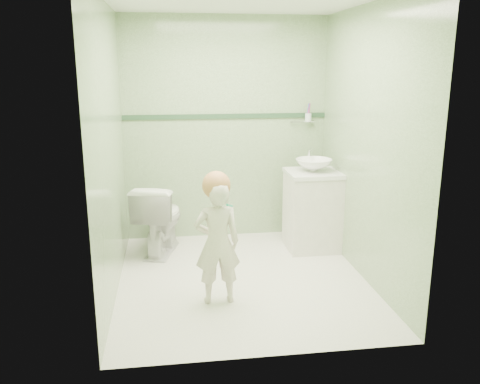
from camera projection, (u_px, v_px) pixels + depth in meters
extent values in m
plane|color=silver|center=(242.00, 279.00, 4.54)|extent=(2.50, 2.50, 0.00)
cube|color=#86A475|center=(226.00, 130.00, 5.44)|extent=(2.20, 0.04, 2.40)
cube|color=#86A475|center=(272.00, 182.00, 3.04)|extent=(2.20, 0.04, 2.40)
cube|color=#86A475|center=(110.00, 151.00, 4.09)|extent=(0.04, 2.50, 2.40)
cube|color=#86A475|center=(366.00, 146.00, 4.39)|extent=(0.04, 2.50, 2.40)
cube|color=#28482E|center=(226.00, 116.00, 5.39)|extent=(2.20, 0.02, 0.05)
cube|color=white|center=(312.00, 212.00, 5.22)|extent=(0.52, 0.50, 0.80)
cube|color=white|center=(314.00, 173.00, 5.12)|extent=(0.54, 0.52, 0.04)
imported|color=white|center=(314.00, 165.00, 5.10)|extent=(0.37, 0.37, 0.13)
cylinder|color=silver|center=(309.00, 156.00, 5.28)|extent=(0.03, 0.03, 0.18)
cylinder|color=silver|center=(310.00, 150.00, 5.21)|extent=(0.02, 0.12, 0.02)
cylinder|color=silver|center=(302.00, 122.00, 5.48)|extent=(0.26, 0.02, 0.02)
cylinder|color=silver|center=(308.00, 117.00, 5.46)|extent=(0.07, 0.07, 0.09)
cylinder|color=#D1393F|center=(309.00, 111.00, 5.45)|extent=(0.01, 0.01, 0.17)
cylinder|color=purple|center=(309.00, 111.00, 5.43)|extent=(0.01, 0.01, 0.17)
cylinder|color=#D1393F|center=(308.00, 111.00, 5.43)|extent=(0.01, 0.01, 0.17)
cylinder|color=blue|center=(308.00, 111.00, 5.43)|extent=(0.01, 0.01, 0.17)
imported|color=white|center=(160.00, 218.00, 5.11)|extent=(0.58, 0.80, 0.73)
imported|color=beige|center=(217.00, 243.00, 3.99)|extent=(0.38, 0.26, 1.01)
sphere|color=#C4804C|center=(216.00, 185.00, 3.90)|extent=(0.22, 0.22, 0.22)
cylinder|color=#14966F|center=(230.00, 205.00, 3.80)|extent=(0.07, 0.13, 0.06)
cube|color=white|center=(221.00, 199.00, 3.83)|extent=(0.03, 0.03, 0.02)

